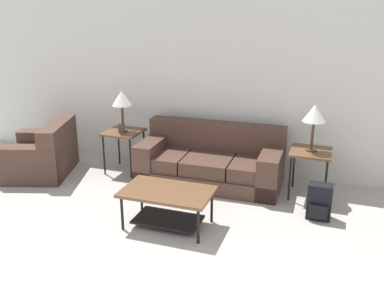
% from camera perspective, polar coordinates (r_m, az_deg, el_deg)
% --- Properties ---
extents(wall_back, '(9.04, 0.06, 2.60)m').
position_cam_1_polar(wall_back, '(6.42, 4.32, 7.64)').
color(wall_back, silver).
rests_on(wall_back, ground_plane).
extents(couch, '(2.04, 0.97, 0.82)m').
position_cam_1_polar(couch, '(6.18, 2.52, -2.47)').
color(couch, '#4C3328').
rests_on(couch, ground_plane).
extents(armchair, '(1.17, 1.28, 0.80)m').
position_cam_1_polar(armchair, '(6.86, -19.37, -1.45)').
color(armchair, '#4C3328').
rests_on(armchair, ground_plane).
extents(coffee_table, '(1.03, 0.63, 0.45)m').
position_cam_1_polar(coffee_table, '(4.96, -3.29, -7.43)').
color(coffee_table, brown).
rests_on(coffee_table, ground_plane).
extents(side_table_left, '(0.53, 0.54, 0.64)m').
position_cam_1_polar(side_table_left, '(6.56, -9.11, 1.16)').
color(side_table_left, brown).
rests_on(side_table_left, ground_plane).
extents(side_table_right, '(0.53, 0.54, 0.64)m').
position_cam_1_polar(side_table_right, '(5.83, 15.53, -1.48)').
color(side_table_right, brown).
rests_on(side_table_right, ground_plane).
extents(table_lamp_left, '(0.29, 0.29, 0.62)m').
position_cam_1_polar(table_lamp_left, '(6.42, -9.36, 5.92)').
color(table_lamp_left, '#472D1E').
rests_on(table_lamp_left, side_table_left).
extents(table_lamp_right, '(0.29, 0.29, 0.62)m').
position_cam_1_polar(table_lamp_right, '(5.67, 16.01, 3.82)').
color(table_lamp_right, '#472D1E').
rests_on(table_lamp_right, side_table_right).
extents(backpack, '(0.29, 0.25, 0.44)m').
position_cam_1_polar(backpack, '(5.39, 16.62, -7.41)').
color(backpack, black).
rests_on(backpack, ground_plane).
extents(picture_frame, '(0.10, 0.04, 0.13)m').
position_cam_1_polar(picture_frame, '(6.44, -9.34, 2.06)').
color(picture_frame, '#4C3828').
rests_on(picture_frame, side_table_left).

